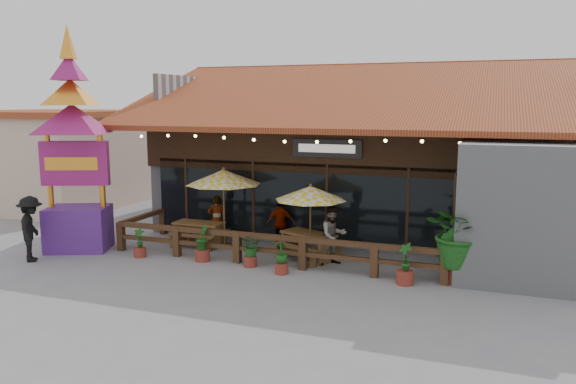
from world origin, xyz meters
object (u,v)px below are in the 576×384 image
at_px(tropical_plant, 457,234).
at_px(pedestrian, 31,229).
at_px(umbrella_right, 311,194).
at_px(thai_sign_tower, 73,125).
at_px(umbrella_left, 223,177).
at_px(picnic_table_right, 309,241).
at_px(picnic_table_left, 199,230).

bearing_deg(tropical_plant, pedestrian, -169.78).
height_order(umbrella_right, pedestrian, umbrella_right).
distance_m(thai_sign_tower, pedestrian, 3.35).
relative_size(umbrella_right, pedestrian, 1.20).
distance_m(umbrella_left, picnic_table_right, 3.47).
bearing_deg(picnic_table_right, umbrella_left, 171.64).
distance_m(umbrella_right, pedestrian, 8.20).
height_order(picnic_table_left, picnic_table_right, picnic_table_right).
bearing_deg(umbrella_left, picnic_table_left, -170.35).
xyz_separation_m(umbrella_right, thai_sign_tower, (-7.18, -1.44, 1.95)).
bearing_deg(umbrella_right, thai_sign_tower, -168.64).
bearing_deg(picnic_table_left, umbrella_left, 9.65).
xyz_separation_m(picnic_table_left, thai_sign_tower, (-3.29, -1.75, 3.40)).
distance_m(umbrella_left, pedestrian, 5.83).
height_order(umbrella_right, tropical_plant, tropical_plant).
bearing_deg(picnic_table_right, tropical_plant, -11.34).
height_order(tropical_plant, pedestrian, tropical_plant).
distance_m(umbrella_left, picnic_table_left, 1.93).
relative_size(umbrella_right, tropical_plant, 1.02).
bearing_deg(tropical_plant, umbrella_right, 168.73).
bearing_deg(umbrella_right, umbrella_left, 171.48).
xyz_separation_m(thai_sign_tower, tropical_plant, (11.36, 0.61, -2.62)).
height_order(thai_sign_tower, tropical_plant, thai_sign_tower).
bearing_deg(tropical_plant, picnic_table_left, 171.92).
height_order(picnic_table_left, pedestrian, pedestrian).
distance_m(umbrella_right, picnic_table_left, 4.16).
bearing_deg(pedestrian, picnic_table_left, -83.06).
xyz_separation_m(picnic_table_right, tropical_plant, (4.25, -0.85, 0.76)).
distance_m(picnic_table_right, pedestrian, 8.11).
xyz_separation_m(tropical_plant, pedestrian, (-11.78, -2.12, -0.34)).
distance_m(picnic_table_left, picnic_table_right, 3.84).
relative_size(umbrella_left, picnic_table_left, 1.74).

